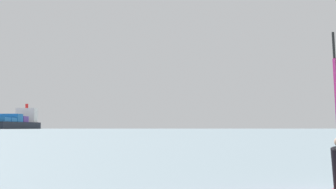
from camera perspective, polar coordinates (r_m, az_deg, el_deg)
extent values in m
cube|color=black|center=(777.73, -14.93, -2.94)|extent=(31.26, 145.69, 8.77)
cube|color=silver|center=(830.14, -13.64, -1.99)|extent=(26.50, 15.82, 19.76)
cylinder|color=red|center=(830.50, -13.63, -1.10)|extent=(4.00, 4.00, 6.00)
cube|color=#59388C|center=(790.92, -14.59, -2.35)|extent=(26.91, 20.57, 7.80)
cube|color=#1E66AD|center=(769.71, -15.14, -2.22)|extent=(26.91, 20.57, 10.40)
cube|color=#1E66AD|center=(748.52, -15.73, -2.39)|extent=(26.91, 20.57, 5.20)
cube|color=#756B56|center=(1471.98, -10.79, -2.28)|extent=(856.09, 641.63, 50.59)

